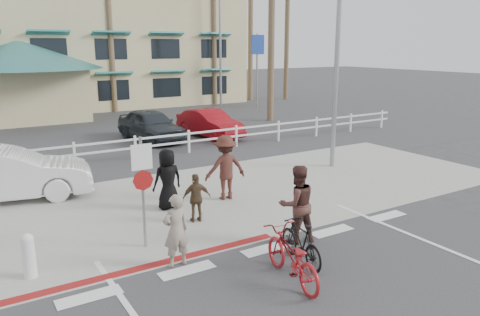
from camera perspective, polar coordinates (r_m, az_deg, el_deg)
ground at (r=10.50m, az=5.12°, el=-12.20°), size 140.00×140.00×0.00m
bike_path at (r=9.17m, az=12.93°, el=-16.57°), size 12.00×16.00×0.01m
sidewalk_plaza at (r=14.08m, az=-5.93°, el=-5.35°), size 22.00×7.00×0.01m
cross_street at (r=17.62m, az=-11.62°, el=-1.68°), size 40.00×5.00×0.01m
parking_lot at (r=26.56m, az=-18.78°, el=2.99°), size 50.00×16.00×0.01m
curb_red at (r=10.21m, az=-13.17°, el=-13.24°), size 7.00×0.25×0.02m
rail_fence at (r=19.50m, az=-12.36°, el=1.26°), size 29.40×0.16×1.00m
building at (r=39.31m, az=-21.03°, el=14.31°), size 28.00×16.00×11.30m
sign_post at (r=10.77m, az=-11.78°, el=-3.48°), size 0.50×0.10×2.90m
bollard_0 at (r=10.41m, az=-24.36°, el=-10.80°), size 0.26×0.26×0.95m
streetlight_0 at (r=17.87m, az=11.80°, el=13.12°), size 0.60×2.00×9.00m
streetlight_1 at (r=36.17m, az=-2.42°, el=13.88°), size 0.60×2.00×9.50m
info_sign at (r=35.56m, az=2.08°, el=10.75°), size 1.20×0.16×5.60m
palm_5 at (r=34.01m, az=-15.67°, el=16.38°), size 4.00×4.00×13.00m
palm_7 at (r=37.13m, az=-3.25°, el=17.34°), size 4.00×4.00×14.00m
palm_8 at (r=40.06m, az=1.31°, el=17.80°), size 4.00×4.00×15.00m
palm_9 at (r=40.91m, az=5.77°, el=16.25°), size 4.00×4.00×13.00m
palm_11 at (r=28.97m, az=3.90°, el=18.39°), size 4.00×4.00×14.00m
bike_red at (r=9.41m, az=6.28°, el=-11.89°), size 0.98×2.07×1.05m
rider_red at (r=9.95m, az=-7.81°, el=-8.76°), size 0.59×0.40×1.59m
bike_black at (r=10.20m, az=7.44°, el=-10.14°), size 0.64×1.63×0.95m
rider_black at (r=11.07m, az=6.96°, el=-5.61°), size 1.03×0.87×1.88m
pedestrian_a at (r=14.05m, az=-1.80°, el=-1.17°), size 1.36×0.89×1.96m
pedestrian_child at (r=12.35m, az=-5.34°, el=-4.89°), size 0.82×0.46×1.32m
pedestrian_b at (r=13.38m, az=-8.82°, el=-2.58°), size 0.88×0.60×1.74m
car_white_sedan at (r=15.60m, az=-26.62°, el=-1.82°), size 5.10×2.59×1.60m
lot_car_2 at (r=23.24m, az=-10.79°, el=3.96°), size 2.35×4.69×1.53m
lot_car_3 at (r=23.88m, az=-3.73°, el=4.25°), size 1.98×4.35×1.39m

